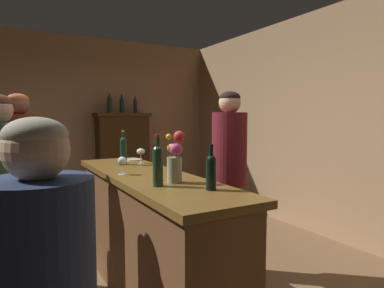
# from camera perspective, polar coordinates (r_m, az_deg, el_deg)

# --- Properties ---
(wall_back) EXTENTS (5.60, 0.12, 2.84)m
(wall_back) POSITION_cam_1_polar(r_m,az_deg,el_deg) (5.90, -22.52, 3.47)
(wall_back) COLOR tan
(wall_back) RESTS_ON ground
(wall_right) EXTENTS (0.12, 6.35, 2.84)m
(wall_right) POSITION_cam_1_polar(r_m,az_deg,el_deg) (4.44, 23.28, 3.19)
(wall_right) COLOR tan
(wall_right) RESTS_ON ground
(bar_counter) EXTENTS (0.60, 2.34, 1.04)m
(bar_counter) POSITION_cam_1_polar(r_m,az_deg,el_deg) (2.89, -7.38, -15.20)
(bar_counter) COLOR brown
(bar_counter) RESTS_ON ground
(display_cabinet) EXTENTS (0.93, 0.39, 1.58)m
(display_cabinet) POSITION_cam_1_polar(r_m,az_deg,el_deg) (5.89, -11.72, -2.12)
(display_cabinet) COLOR #3C260E
(display_cabinet) RESTS_ON ground
(wine_bottle_merlot) EXTENTS (0.07, 0.07, 0.35)m
(wine_bottle_merlot) POSITION_cam_1_polar(r_m,az_deg,el_deg) (2.25, -5.85, -3.35)
(wine_bottle_merlot) COLOR #1C3620
(wine_bottle_merlot) RESTS_ON bar_counter
(wine_bottle_riesling) EXTENTS (0.07, 0.07, 0.29)m
(wine_bottle_riesling) POSITION_cam_1_polar(r_m,az_deg,el_deg) (2.13, 3.28, -4.48)
(wine_bottle_riesling) COLOR black
(wine_bottle_riesling) RESTS_ON bar_counter
(wine_bottle_rose) EXTENTS (0.07, 0.07, 0.34)m
(wine_bottle_rose) POSITION_cam_1_polar(r_m,az_deg,el_deg) (3.33, -11.63, -0.89)
(wine_bottle_rose) COLOR #163625
(wine_bottle_rose) RESTS_ON bar_counter
(wine_glass_front) EXTENTS (0.07, 0.07, 0.15)m
(wine_glass_front) POSITION_cam_1_polar(r_m,az_deg,el_deg) (2.76, -11.85, -3.08)
(wine_glass_front) COLOR white
(wine_glass_front) RESTS_ON bar_counter
(wine_glass_mid) EXTENTS (0.08, 0.08, 0.15)m
(wine_glass_mid) POSITION_cam_1_polar(r_m,az_deg,el_deg) (3.38, -8.75, -1.38)
(wine_glass_mid) COLOR white
(wine_glass_mid) RESTS_ON bar_counter
(flower_arrangement) EXTENTS (0.14, 0.14, 0.37)m
(flower_arrangement) POSITION_cam_1_polar(r_m,az_deg,el_deg) (2.36, -2.87, -2.53)
(flower_arrangement) COLOR tan
(flower_arrangement) RESTS_ON bar_counter
(cheese_plate) EXTENTS (0.17, 0.17, 0.01)m
(cheese_plate) POSITION_cam_1_polar(r_m,az_deg,el_deg) (3.66, -9.83, -2.65)
(cheese_plate) COLOR white
(cheese_plate) RESTS_ON bar_counter
(display_bottle_left) EXTENTS (0.08, 0.08, 0.33)m
(display_bottle_left) POSITION_cam_1_polar(r_m,az_deg,el_deg) (5.79, -13.91, 6.71)
(display_bottle_left) COLOR #19321D
(display_bottle_left) RESTS_ON display_cabinet
(display_bottle_midleft) EXTENTS (0.07, 0.07, 0.32)m
(display_bottle_midleft) POSITION_cam_1_polar(r_m,az_deg,el_deg) (5.85, -11.91, 6.62)
(display_bottle_midleft) COLOR #172C30
(display_bottle_midleft) RESTS_ON display_cabinet
(display_bottle_center) EXTENTS (0.06, 0.06, 0.31)m
(display_bottle_center) POSITION_cam_1_polar(r_m,az_deg,el_deg) (5.93, -9.68, 6.57)
(display_bottle_center) COLOR #212735
(display_bottle_center) RESTS_ON display_cabinet
(patron_in_grey) EXTENTS (0.38, 0.38, 1.65)m
(patron_in_grey) POSITION_cam_1_polar(r_m,az_deg,el_deg) (2.57, -29.90, -9.51)
(patron_in_grey) COLOR gray
(patron_in_grey) RESTS_ON ground
(patron_near_entrance) EXTENTS (0.32, 0.32, 1.70)m
(patron_near_entrance) POSITION_cam_1_polar(r_m,az_deg,el_deg) (3.15, -27.15, -6.20)
(patron_near_entrance) COLOR #516150
(patron_near_entrance) RESTS_ON ground
(bartender) EXTENTS (0.33, 0.33, 1.74)m
(bartender) POSITION_cam_1_polar(r_m,az_deg,el_deg) (3.19, 6.37, -4.99)
(bartender) COLOR maroon
(bartender) RESTS_ON ground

